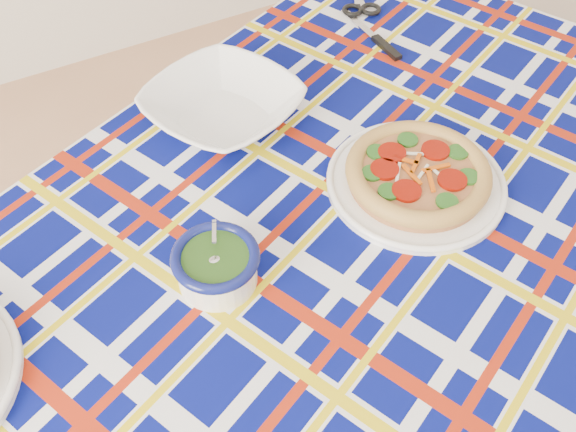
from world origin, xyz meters
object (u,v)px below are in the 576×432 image
main_focaccia_plate (418,173)px  pesto_bowl (216,264)px  serving_bowl (223,107)px  dining_table (342,269)px

main_focaccia_plate → pesto_bowl: 0.37m
serving_bowl → dining_table: bearing=-82.7°
main_focaccia_plate → serving_bowl: bearing=124.3°
dining_table → serving_bowl: (-0.04, 0.34, 0.11)m
pesto_bowl → serving_bowl: pesto_bowl is taller
dining_table → pesto_bowl: 0.23m
serving_bowl → main_focaccia_plate: bearing=-55.7°
dining_table → serving_bowl: 0.36m
dining_table → pesto_bowl: (-0.20, 0.03, 0.11)m
dining_table → serving_bowl: serving_bowl is taller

